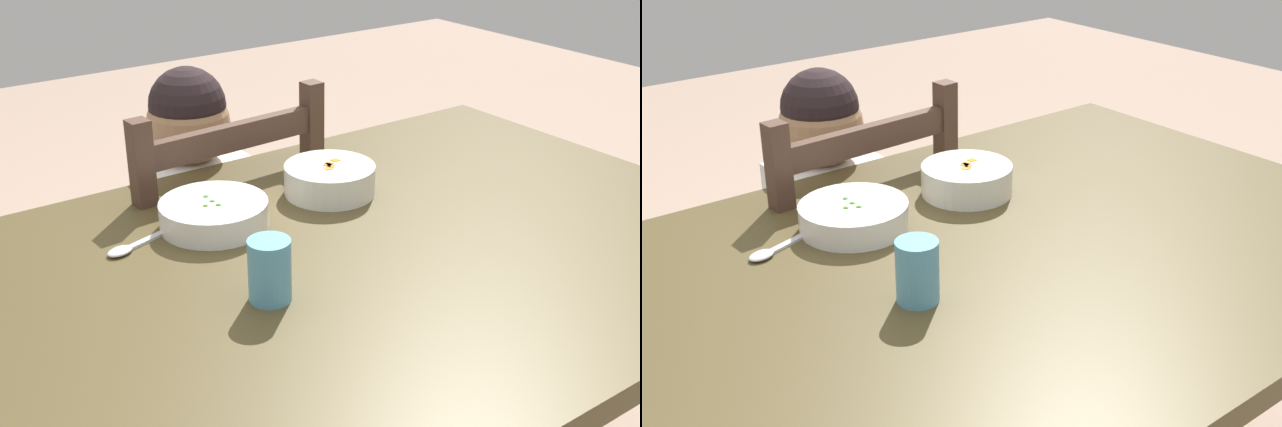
{
  "view_description": "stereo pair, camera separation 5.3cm",
  "coord_description": "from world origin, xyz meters",
  "views": [
    {
      "loc": [
        -0.68,
        -0.89,
        1.35
      ],
      "look_at": [
        0.01,
        0.06,
        0.8
      ],
      "focal_mm": 45.58,
      "sensor_mm": 36.0,
      "label": 1
    },
    {
      "loc": [
        -0.72,
        -0.86,
        1.35
      ],
      "look_at": [
        0.01,
        0.06,
        0.8
      ],
      "focal_mm": 45.58,
      "sensor_mm": 36.0,
      "label": 2
    }
  ],
  "objects": [
    {
      "name": "dining_chair",
      "position": [
        0.02,
        0.51,
        0.44
      ],
      "size": [
        0.44,
        0.44,
        0.91
      ],
      "color": "#4B3327",
      "rests_on": "ground"
    },
    {
      "name": "spoon",
      "position": [
        -0.25,
        0.22,
        0.76
      ],
      "size": [
        0.14,
        0.06,
        0.01
      ],
      "color": "silver",
      "rests_on": "dining_table"
    },
    {
      "name": "dining_table",
      "position": [
        0.0,
        0.0,
        0.66
      ],
      "size": [
        1.45,
        0.93,
        0.75
      ],
      "color": "#4C4022",
      "rests_on": "ground"
    },
    {
      "name": "child_figure",
      "position": [
        0.02,
        0.51,
        0.62
      ],
      "size": [
        0.32,
        0.31,
        0.94
      ],
      "color": "white",
      "rests_on": "ground"
    },
    {
      "name": "bowl_of_peas",
      "position": [
        -0.1,
        0.21,
        0.78
      ],
      "size": [
        0.18,
        0.18,
        0.05
      ],
      "color": "white",
      "rests_on": "dining_table"
    },
    {
      "name": "bowl_of_carrots",
      "position": [
        0.14,
        0.21,
        0.78
      ],
      "size": [
        0.17,
        0.17,
        0.06
      ],
      "color": "white",
      "rests_on": "dining_table"
    },
    {
      "name": "drinking_cup",
      "position": [
        -0.15,
        -0.04,
        0.8
      ],
      "size": [
        0.06,
        0.06,
        0.09
      ],
      "primitive_type": "cylinder",
      "color": "#5AA5CE",
      "rests_on": "dining_table"
    }
  ]
}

